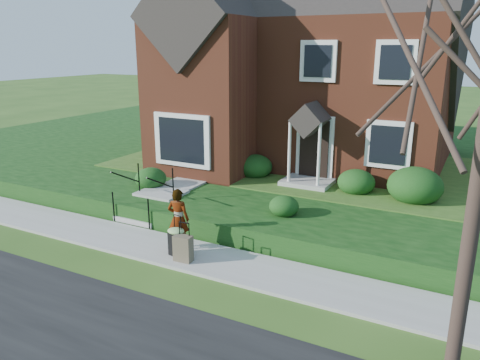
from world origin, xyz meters
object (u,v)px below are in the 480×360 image
Objects in this scene: suitcase_olive at (183,248)px; woman at (178,219)px; front_steps at (152,202)px; suitcase_black at (176,240)px.

woman is at bearing 128.95° from suitcase_olive.
suitcase_olive is (2.68, -2.25, -0.07)m from front_steps.
front_steps is 3.15m from suitcase_black.
suitcase_black is 1.08× the size of suitcase_olive.
front_steps is 1.93× the size of suitcase_black.
woman reaches higher than suitcase_olive.
woman reaches higher than front_steps.
front_steps is 3.50m from suitcase_olive.
suitcase_olive is at bearing -40.07° from front_steps.
woman is at bearing 129.42° from suitcase_black.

